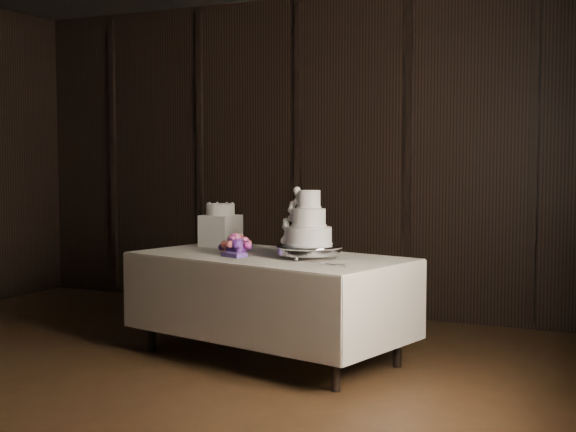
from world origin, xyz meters
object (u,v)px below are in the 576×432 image
at_px(cake_stand, 309,252).
at_px(wedding_cake, 304,224).
at_px(display_table, 269,302).
at_px(box_pedestal, 221,231).
at_px(small_cake, 220,209).
at_px(bouquet, 236,246).

relative_size(cake_stand, wedding_cake, 1.25).
bearing_deg(display_table, box_pedestal, 161.89).
bearing_deg(wedding_cake, small_cake, 155.29).
xyz_separation_m(display_table, cake_stand, (0.32, -0.03, 0.39)).
height_order(display_table, bouquet, bouquet).
distance_m(wedding_cake, box_pedestal, 1.02).
relative_size(cake_stand, small_cake, 2.14).
bearing_deg(bouquet, wedding_cake, 3.14).
relative_size(display_table, cake_stand, 4.48).
bearing_deg(cake_stand, small_cake, 157.33).
distance_m(cake_stand, box_pedestal, 1.04).
bearing_deg(bouquet, small_cake, 131.64).
xyz_separation_m(display_table, bouquet, (-0.23, -0.07, 0.41)).
xyz_separation_m(display_table, box_pedestal, (-0.63, 0.37, 0.47)).
distance_m(wedding_cake, bouquet, 0.56).
height_order(display_table, box_pedestal, box_pedestal).
distance_m(display_table, bouquet, 0.47).
xyz_separation_m(cake_stand, small_cake, (-0.95, 0.40, 0.25)).
bearing_deg(display_table, wedding_cake, 4.37).
xyz_separation_m(bouquet, small_cake, (-0.39, 0.44, 0.23)).
distance_m(bouquet, small_cake, 0.64).
distance_m(display_table, box_pedestal, 0.87).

